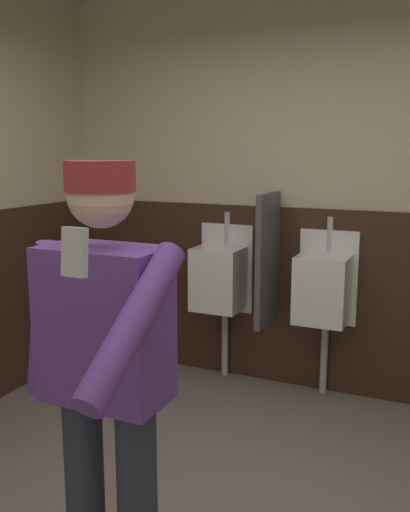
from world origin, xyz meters
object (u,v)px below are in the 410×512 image
urinal_left (221,277)px  cell_phone (75,252)px  urinal_middle (324,288)px  person (105,366)px

urinal_left → cell_phone: size_ratio=11.27×
urinal_left → urinal_middle: 0.75m
cell_phone → urinal_middle: bearing=93.9°
urinal_left → person: size_ratio=0.75×
urinal_left → cell_phone: (0.80, -2.69, 0.69)m
urinal_left → person: bearing=-76.9°
person → cell_phone: size_ratio=15.01×
urinal_middle → person: (-0.24, -2.19, 0.19)m
urinal_middle → cell_phone: (0.05, -2.69, 0.69)m
urinal_middle → person: person is taller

